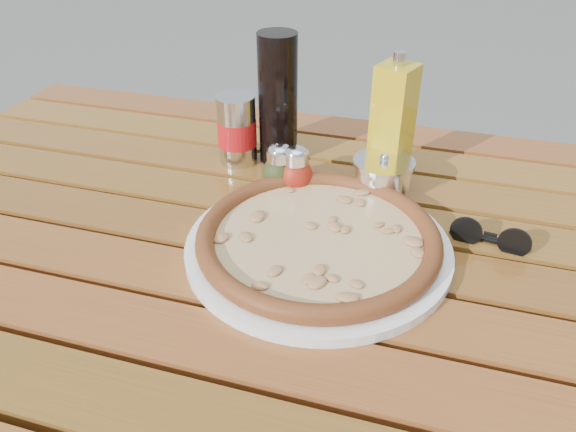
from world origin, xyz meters
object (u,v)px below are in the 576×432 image
(olive_oil_cruet, at_px, (392,123))
(sunglasses, at_px, (490,237))
(oregano_shaker, at_px, (280,169))
(parmesan_tin, at_px, (383,177))
(pepper_shaker, at_px, (296,171))
(pizza, at_px, (318,237))
(table, at_px, (284,283))
(soda_can, at_px, (237,130))
(dark_bottle, at_px, (278,99))
(plate, at_px, (318,247))

(olive_oil_cruet, relative_size, sunglasses, 1.89)
(oregano_shaker, height_order, parmesan_tin, oregano_shaker)
(pepper_shaker, bearing_deg, pizza, -62.89)
(table, relative_size, sunglasses, 12.60)
(soda_can, distance_m, olive_oil_cruet, 0.26)
(pizza, relative_size, dark_bottle, 1.65)
(soda_can, bearing_deg, pizza, -47.53)
(table, bearing_deg, dark_bottle, 109.18)
(dark_bottle, bearing_deg, pizza, -61.50)
(pepper_shaker, relative_size, parmesan_tin, 0.77)
(olive_oil_cruet, bearing_deg, dark_bottle, 177.03)
(sunglasses, bearing_deg, pepper_shaker, 176.41)
(table, relative_size, oregano_shaker, 17.07)
(pepper_shaker, bearing_deg, parmesan_tin, 15.38)
(oregano_shaker, distance_m, olive_oil_cruet, 0.19)
(oregano_shaker, bearing_deg, pizza, -55.09)
(dark_bottle, bearing_deg, parmesan_tin, -19.82)
(soda_can, xyz_separation_m, parmesan_tin, (0.26, -0.04, -0.03))
(plate, height_order, parmesan_tin, parmesan_tin)
(pizza, height_order, parmesan_tin, parmesan_tin)
(pizza, relative_size, soda_can, 3.02)
(soda_can, relative_size, sunglasses, 1.08)
(pizza, xyz_separation_m, olive_oil_cruet, (0.06, 0.24, 0.07))
(table, xyz_separation_m, sunglasses, (0.27, 0.07, 0.09))
(pizza, distance_m, olive_oil_cruet, 0.26)
(soda_can, height_order, olive_oil_cruet, olive_oil_cruet)
(parmesan_tin, bearing_deg, sunglasses, -31.34)
(dark_bottle, xyz_separation_m, soda_can, (-0.06, -0.03, -0.05))
(pizza, bearing_deg, parmesan_tin, 71.49)
(olive_oil_cruet, bearing_deg, sunglasses, -44.30)
(olive_oil_cruet, height_order, sunglasses, olive_oil_cruet)
(dark_bottle, distance_m, sunglasses, 0.41)
(table, distance_m, dark_bottle, 0.31)
(dark_bottle, distance_m, soda_can, 0.09)
(dark_bottle, bearing_deg, plate, -61.50)
(pepper_shaker, xyz_separation_m, sunglasses, (0.30, -0.06, -0.02))
(oregano_shaker, bearing_deg, parmesan_tin, 12.81)
(pizza, relative_size, sunglasses, 3.26)
(pizza, bearing_deg, pepper_shaker, 117.11)
(pepper_shaker, relative_size, dark_bottle, 0.37)
(oregano_shaker, relative_size, sunglasses, 0.74)
(pepper_shaker, xyz_separation_m, dark_bottle, (-0.06, 0.11, 0.07))
(pizza, xyz_separation_m, parmesan_tin, (0.06, 0.18, 0.01))
(soda_can, xyz_separation_m, olive_oil_cruet, (0.26, 0.02, 0.04))
(parmesan_tin, distance_m, sunglasses, 0.19)
(table, bearing_deg, plate, -8.83)
(pepper_shaker, distance_m, soda_can, 0.15)
(plate, bearing_deg, soda_can, 132.47)
(plate, height_order, dark_bottle, dark_bottle)
(oregano_shaker, bearing_deg, soda_can, 142.91)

